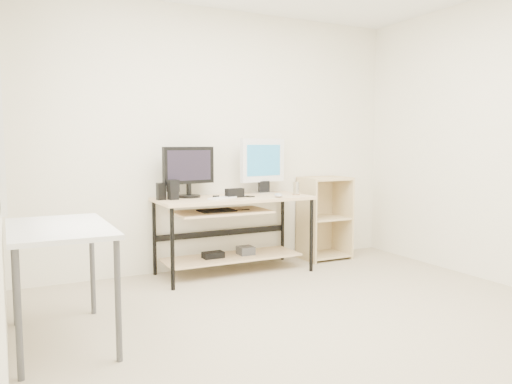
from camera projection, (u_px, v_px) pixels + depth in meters
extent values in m
cube|color=#BCAD90|center=(334.00, 329.00, 3.42)|extent=(4.00, 4.00, 0.01)
cube|color=white|center=(220.00, 140.00, 5.07)|extent=(4.00, 0.01, 2.60)
cube|color=beige|center=(234.00, 199.00, 4.82)|extent=(1.50, 0.65, 0.03)
cube|color=beige|center=(222.00, 212.00, 4.72)|extent=(0.90, 0.49, 0.02)
cube|color=beige|center=(232.00, 257.00, 4.92)|extent=(1.35, 0.46, 0.02)
cube|color=black|center=(217.00, 211.00, 4.69)|extent=(0.33, 0.22, 0.01)
cylinder|color=black|center=(243.00, 210.00, 4.76)|extent=(0.14, 0.01, 0.01)
cube|color=#424244|center=(246.00, 250.00, 4.98)|extent=(0.15, 0.15, 0.08)
cube|color=black|center=(213.00, 255.00, 4.83)|extent=(0.20, 0.12, 0.06)
cylinder|color=black|center=(172.00, 249.00, 4.28)|extent=(0.04, 0.04, 0.72)
cylinder|color=black|center=(154.00, 238.00, 4.79)|extent=(0.04, 0.04, 0.72)
cylinder|color=black|center=(311.00, 235.00, 4.92)|extent=(0.04, 0.04, 0.72)
cylinder|color=black|center=(283.00, 227.00, 5.43)|extent=(0.04, 0.04, 0.72)
cube|color=white|center=(59.00, 228.00, 3.13)|extent=(0.60, 1.00, 0.03)
cylinder|color=#424244|center=(18.00, 315.00, 2.64)|extent=(0.04, 0.04, 0.72)
cylinder|color=#424244|center=(14.00, 274.00, 3.45)|extent=(0.04, 0.04, 0.72)
cylinder|color=#424244|center=(118.00, 301.00, 2.87)|extent=(0.04, 0.04, 0.72)
cylinder|color=#424244|center=(92.00, 266.00, 3.69)|extent=(0.04, 0.04, 0.72)
cube|color=beige|center=(306.00, 219.00, 5.37)|extent=(0.02, 0.40, 0.90)
cube|color=beige|center=(342.00, 217.00, 5.58)|extent=(0.02, 0.40, 0.90)
cube|color=beige|center=(315.00, 216.00, 5.64)|extent=(0.50, 0.02, 0.90)
cube|color=beige|center=(324.00, 255.00, 5.51)|extent=(0.46, 0.38, 0.02)
cube|color=beige|center=(325.00, 218.00, 5.47)|extent=(0.46, 0.38, 0.02)
cube|color=beige|center=(325.00, 179.00, 5.43)|extent=(0.46, 0.38, 0.02)
cylinder|color=black|center=(189.00, 196.00, 4.78)|extent=(0.22, 0.22, 0.02)
cylinder|color=black|center=(189.00, 189.00, 4.77)|extent=(0.05, 0.05, 0.11)
cube|color=black|center=(189.00, 165.00, 4.75)|extent=(0.53, 0.15, 0.35)
cube|color=black|center=(190.00, 165.00, 4.73)|extent=(0.44, 0.08, 0.28)
cube|color=silver|center=(263.00, 193.00, 5.16)|extent=(0.19, 0.17, 0.02)
cylinder|color=silver|center=(263.00, 187.00, 5.16)|extent=(0.05, 0.05, 0.11)
cube|color=white|center=(263.00, 160.00, 5.13)|extent=(0.53, 0.14, 0.44)
cube|color=teal|center=(264.00, 160.00, 5.10)|extent=(0.44, 0.08, 0.36)
cube|color=white|center=(227.00, 197.00, 4.72)|extent=(0.43, 0.28, 0.01)
ellipsoid|color=#B2B2B8|center=(278.00, 195.00, 4.78)|extent=(0.07, 0.12, 0.04)
cube|color=black|center=(235.00, 193.00, 4.77)|extent=(0.18, 0.09, 0.09)
cube|color=black|center=(173.00, 196.00, 4.58)|extent=(0.09, 0.09, 0.07)
cube|color=black|center=(173.00, 186.00, 4.57)|extent=(0.10, 0.10, 0.11)
cube|color=black|center=(264.00, 187.00, 5.17)|extent=(0.13, 0.13, 0.13)
cube|color=black|center=(161.00, 191.00, 4.55)|extent=(0.09, 0.06, 0.16)
cylinder|color=black|center=(216.00, 197.00, 4.72)|extent=(0.08, 0.08, 0.03)
cube|color=black|center=(248.00, 196.00, 4.83)|extent=(0.10, 0.13, 0.01)
cylinder|color=#A6764B|center=(296.00, 194.00, 5.04)|extent=(0.08, 0.08, 0.01)
cylinder|color=white|center=(296.00, 188.00, 5.03)|extent=(0.07, 0.07, 0.12)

